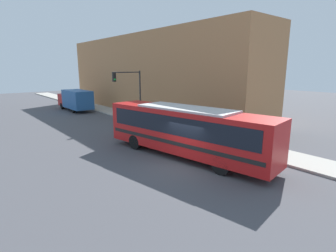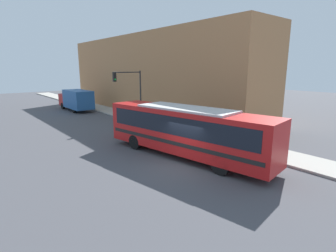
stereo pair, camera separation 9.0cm
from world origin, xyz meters
name	(u,v)px [view 2 (the right image)]	position (x,y,z in m)	size (l,w,h in m)	color
ground_plane	(185,165)	(0.00, 0.00, 0.00)	(120.00, 120.00, 0.00)	#47474C
sidewalk	(114,112)	(5.90, 20.00, 0.07)	(2.80, 70.00, 0.14)	#A8A399
building_facade	(150,74)	(10.30, 17.97, 4.90)	(6.00, 33.94, 9.81)	#B27A4C
city_bus	(185,128)	(1.06, 1.15, 1.90)	(4.29, 12.24, 3.28)	red
delivery_truck	(76,99)	(2.67, 24.78, 1.55)	(2.39, 7.38, 2.82)	#265999
fire_hydrant	(186,129)	(5.10, 5.40, 0.54)	(0.25, 0.34, 0.79)	#999999
traffic_light_pole	(131,87)	(4.13, 12.67, 3.79)	(3.28, 0.35, 5.32)	#2D2D2D
parking_meter	(173,121)	(5.10, 7.19, 0.98)	(0.14, 0.14, 1.22)	#2D2D2D
pedestrian_near_corner	(155,113)	(6.40, 11.61, 1.03)	(0.34, 0.34, 1.73)	#23283D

